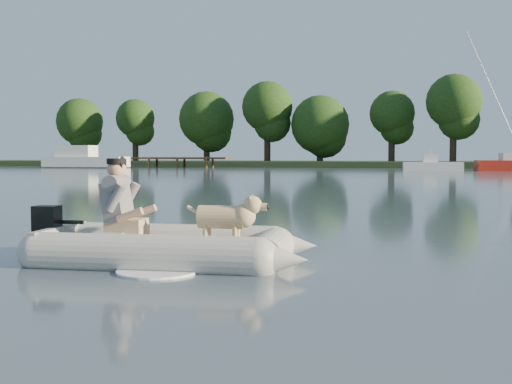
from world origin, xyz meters
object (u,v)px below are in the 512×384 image
(dinghy, at_px, (170,215))
(man, at_px, (119,199))
(cabin_cruiser, at_px, (86,157))
(dog, at_px, (221,221))
(motorboat, at_px, (433,160))
(dock, at_px, (144,162))

(dinghy, relative_size, man, 4.28)
(man, distance_m, cabin_cruiser, 56.19)
(man, height_order, cabin_cruiser, cabin_cruiser)
(man, bearing_deg, cabin_cruiser, 115.45)
(dog, bearing_deg, motorboat, 81.74)
(dock, relative_size, dinghy, 4.11)
(motorboat, bearing_deg, dock, 160.32)
(man, height_order, dog, man)
(cabin_cruiser, xyz_separation_m, motorboat, (32.35, -3.30, -0.20))
(man, distance_m, motorboat, 44.67)
(man, xyz_separation_m, cabin_cruiser, (-29.43, 47.87, 0.36))
(dock, height_order, man, man)
(man, xyz_separation_m, dog, (1.27, 0.14, -0.25))
(dinghy, height_order, dog, dinghy)
(dinghy, xyz_separation_m, dog, (0.61, 0.11, -0.07))
(cabin_cruiser, bearing_deg, motorboat, -10.65)
(man, bearing_deg, dog, 0.00)
(motorboat, bearing_deg, cabin_cruiser, 168.36)
(dog, distance_m, cabin_cruiser, 56.76)
(cabin_cruiser, bearing_deg, man, -63.25)
(dinghy, xyz_separation_m, cabin_cruiser, (-30.09, 47.85, 0.53))
(dinghy, relative_size, dog, 4.94)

